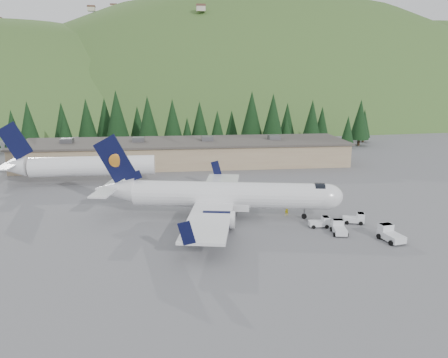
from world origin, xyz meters
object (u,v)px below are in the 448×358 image
Objects in this scene: airliner at (222,196)px; ramp_worker at (287,210)px; terminal_building at (185,152)px; baggage_tug_d at (339,228)px; baggage_tug_c at (390,234)px; second_airliner at (76,166)px; baggage_tug_b at (355,219)px; baggage_tug_a at (321,222)px.

airliner is 21.57× the size of ramp_worker.
terminal_building reaches higher than baggage_tug_d.
ramp_worker is (-4.67, 7.74, 0.10)m from baggage_tug_d.
baggage_tug_d is (-5.13, 3.04, -0.11)m from baggage_tug_c.
second_airliner reaches higher than ramp_worker.
second_airliner is 48.25m from baggage_tug_d.
baggage_tug_b is 47.69m from terminal_building.
baggage_tug_b is (5.05, 0.87, 0.03)m from baggage_tug_a.
terminal_building reaches higher than baggage_tug_c.
airliner reaches higher than baggage_tug_a.
baggage_tug_c is 1.17× the size of baggage_tug_d.
baggage_tug_a is at bearing 38.56° from baggage_tug_d.
airliner is 13.78m from baggage_tug_a.
baggage_tug_d is at bearing -57.06° from baggage_tug_a.
airliner is at bearing 158.48° from baggage_tug_a.
baggage_tug_c reaches higher than ramp_worker.
airliner is at bearing 48.35° from baggage_tug_c.
airliner is 9.42m from ramp_worker.
ramp_worker is (13.15, -38.21, -1.83)m from terminal_building.
baggage_tug_b is 4.95m from baggage_tug_d.
airliner is at bearing -179.70° from baggage_tug_b.
second_airliner is 9.25× the size of baggage_tug_b.
baggage_tug_c is 14.57m from ramp_worker.
airliner is 18.20m from baggage_tug_b.
airliner is at bearing 68.02° from baggage_tug_d.
baggage_tug_b is 9.34m from ramp_worker.
baggage_tug_d is at bearing -121.07° from baggage_tug_b.
terminal_building is (-16.37, 43.43, 2.01)m from baggage_tug_a.
terminal_building reaches higher than baggage_tug_a.
airliner is 9.48× the size of baggage_tug_c.
baggage_tug_d reaches higher than baggage_tug_b.
second_airliner reaches higher than baggage_tug_c.
second_airliner reaches higher than baggage_tug_a.
baggage_tug_b is at bearing -4.26° from airliner.
baggage_tug_c reaches higher than baggage_tug_b.
ramp_worker reaches higher than baggage_tug_d.
ramp_worker is at bearing 31.20° from baggage_tug_c.
baggage_tug_a is at bearing 38.71° from baggage_tug_c.
second_airliner is at bearing 162.86° from baggage_tug_b.
airliner is at bearing -83.93° from terminal_building.
terminal_building is at bearing -98.14° from ramp_worker.
baggage_tug_a is 0.89× the size of baggage_tug_b.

